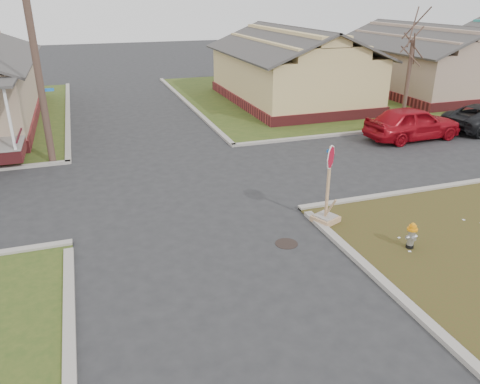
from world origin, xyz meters
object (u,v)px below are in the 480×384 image
object	(u,v)px
red_sedan	(413,123)
fire_hydrant	(412,234)
utility_pole	(34,46)
stop_sign	(327,206)

from	to	relation	value
red_sedan	fire_hydrant	bearing A→B (deg)	140.64
red_sedan	utility_pole	bearing A→B (deg)	81.36
fire_hydrant	stop_sign	size ratio (longest dim) A/B	0.31
fire_hydrant	red_sedan	size ratio (longest dim) A/B	0.16
utility_pole	stop_sign	size ratio (longest dim) A/B	3.67
utility_pole	red_sedan	size ratio (longest dim) A/B	1.92
utility_pole	stop_sign	xyz separation A→B (m)	(8.07, -8.58, -4.08)
stop_sign	red_sedan	world-z (taller)	stop_sign
utility_pole	red_sedan	distance (m)	16.83
stop_sign	red_sedan	bearing A→B (deg)	15.97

